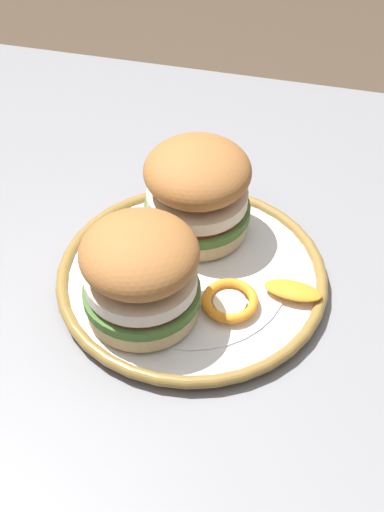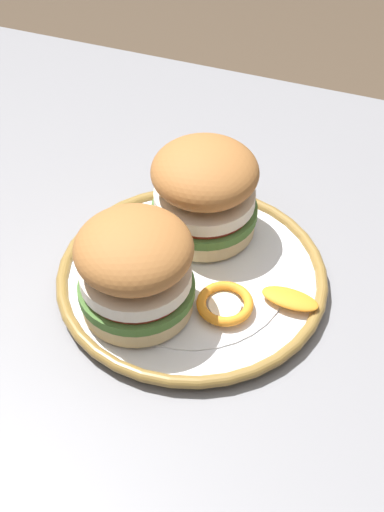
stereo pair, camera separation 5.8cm
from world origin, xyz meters
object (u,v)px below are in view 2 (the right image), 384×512
(dining_table, at_px, (127,370))
(sandwich_half_left, at_px, (135,267))
(dinner_plate, at_px, (192,278))
(sandwich_half_right, at_px, (205,190))

(dining_table, xyz_separation_m, sandwich_half_left, (-0.02, -0.00, 0.16))
(dining_table, height_order, dinner_plate, dinner_plate)
(dinner_plate, bearing_deg, sandwich_half_right, -81.14)
(dinner_plate, bearing_deg, dining_table, 47.92)
(dining_table, xyz_separation_m, dinner_plate, (-0.05, -0.06, 0.10))
(dinner_plate, distance_m, sandwich_half_left, 0.09)
(dinner_plate, xyz_separation_m, sandwich_half_left, (0.03, 0.06, 0.06))
(sandwich_half_right, bearing_deg, dinner_plate, 98.86)
(dining_table, relative_size, sandwich_half_right, 9.76)
(sandwich_half_left, bearing_deg, sandwich_half_right, -100.92)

